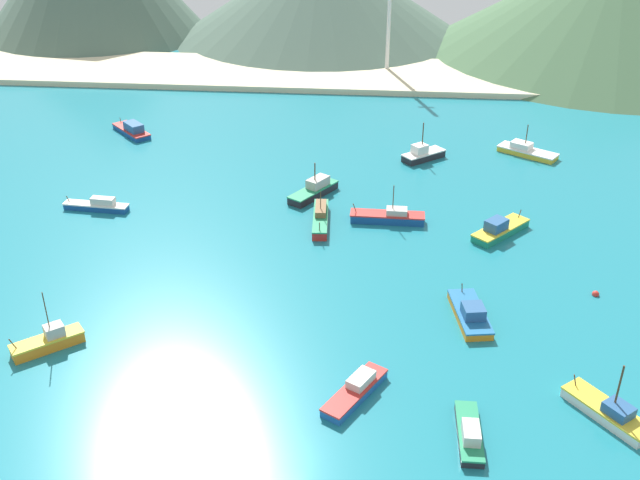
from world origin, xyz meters
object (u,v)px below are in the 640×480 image
at_px(fishing_boat_12, 98,205).
at_px(fishing_boat_14, 526,151).
at_px(fishing_boat_6, 356,390).
at_px(fishing_boat_9, 500,229).
at_px(fishing_boat_4, 49,341).
at_px(fishing_boat_11, 423,154).
at_px(radio_tower, 390,2).
at_px(fishing_boat_2, 470,314).
at_px(buoy_0, 595,294).
at_px(fishing_boat_1, 388,217).
at_px(fishing_boat_5, 609,411).
at_px(fishing_boat_0, 314,190).
at_px(fishing_boat_8, 132,130).
at_px(fishing_boat_13, 321,218).
at_px(fishing_boat_3, 470,433).

xyz_separation_m(fishing_boat_12, fishing_boat_14, (66.18, 27.34, -0.00)).
relative_size(fishing_boat_6, fishing_boat_9, 0.96).
xyz_separation_m(fishing_boat_4, fishing_boat_11, (41.82, 56.51, 0.07)).
distance_m(fishing_boat_11, radio_tower, 53.47).
height_order(fishing_boat_11, fishing_boat_14, fishing_boat_11).
xyz_separation_m(fishing_boat_2, fishing_boat_4, (-45.82, -9.55, 0.11)).
distance_m(fishing_boat_12, buoy_0, 69.91).
relative_size(fishing_boat_2, fishing_boat_9, 1.04).
relative_size(fishing_boat_1, fishing_boat_5, 1.22).
relative_size(fishing_boat_0, radio_tower, 0.30).
bearing_deg(fishing_boat_14, fishing_boat_9, -105.22).
height_order(fishing_boat_5, fishing_boat_12, fishing_boat_5).
bearing_deg(fishing_boat_0, buoy_0, -34.08).
xyz_separation_m(fishing_boat_1, fishing_boat_11, (5.58, 23.51, 0.18)).
bearing_deg(fishing_boat_1, fishing_boat_5, -61.27).
bearing_deg(fishing_boat_4, buoy_0, 14.62).
bearing_deg(fishing_boat_9, fishing_boat_6, -117.33).
bearing_deg(fishing_boat_4, fishing_boat_14, 45.27).
bearing_deg(fishing_boat_0, fishing_boat_11, 43.03).
relative_size(fishing_boat_9, fishing_boat_11, 1.19).
height_order(fishing_boat_0, fishing_boat_8, fishing_boat_0).
xyz_separation_m(fishing_boat_0, fishing_boat_1, (11.38, -7.68, -0.17)).
bearing_deg(fishing_boat_11, fishing_boat_13, -121.51).
bearing_deg(fishing_boat_3, buoy_0, 56.21).
bearing_deg(fishing_boat_13, radio_tower, 83.58).
bearing_deg(fishing_boat_8, fishing_boat_12, -81.54).
relative_size(fishing_boat_2, fishing_boat_8, 1.04).
bearing_deg(fishing_boat_0, fishing_boat_4, -121.43).
distance_m(fishing_boat_13, radio_tower, 77.64).
relative_size(fishing_boat_11, fishing_boat_14, 0.75).
height_order(fishing_boat_5, buoy_0, fishing_boat_5).
bearing_deg(fishing_boat_0, fishing_boat_12, -166.09).
height_order(fishing_boat_4, fishing_boat_12, fishing_boat_4).
bearing_deg(fishing_boat_0, fishing_boat_9, -21.01).
height_order(fishing_boat_3, fishing_boat_5, fishing_boat_5).
xyz_separation_m(fishing_boat_9, fishing_boat_12, (-58.06, 2.50, -0.15)).
relative_size(fishing_boat_9, fishing_boat_12, 0.93).
height_order(fishing_boat_0, fishing_boat_1, fishing_boat_1).
distance_m(fishing_boat_9, radio_tower, 80.15).
height_order(fishing_boat_4, buoy_0, fishing_boat_4).
distance_m(fishing_boat_5, fishing_boat_6, 24.10).
bearing_deg(fishing_boat_13, fishing_boat_12, 177.92).
bearing_deg(fishing_boat_6, fishing_boat_9, 62.67).
bearing_deg(radio_tower, fishing_boat_5, -78.83).
bearing_deg(fishing_boat_4, fishing_boat_9, 30.53).
bearing_deg(fishing_boat_13, fishing_boat_1, 7.62).
distance_m(fishing_boat_1, fishing_boat_2, 25.34).
bearing_deg(buoy_0, fishing_boat_5, -100.09).
xyz_separation_m(fishing_boat_5, fishing_boat_13, (-30.86, 37.45, 0.10)).
bearing_deg(radio_tower, fishing_boat_4, -108.12).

